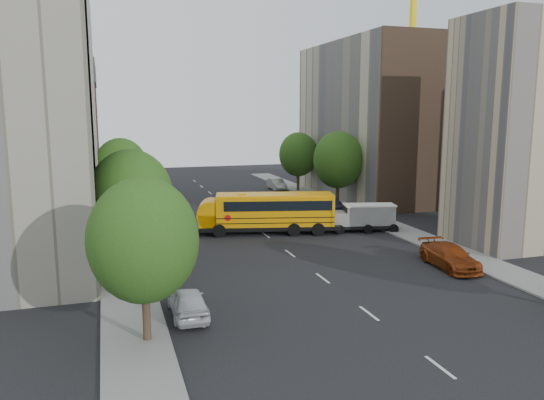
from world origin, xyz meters
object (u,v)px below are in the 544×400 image
street_tree_2 (121,169)px  tower_crane (428,3)px  parked_car_1 (150,217)px  parked_car_2 (133,197)px  parked_car_5 (277,184)px  school_bus (265,211)px  street_tree_4 (338,160)px  parked_car_3 (450,256)px  parked_car_4 (331,204)px  safari_truck (364,217)px  street_tree_5 (298,154)px  parked_car_0 (188,302)px  street_tree_0 (143,240)px  street_tree_1 (131,198)px

street_tree_2 → tower_crane: bearing=18.7°
parked_car_1 → parked_car_2: bearing=-81.4°
street_tree_2 → parked_car_5: bearing=35.5°
school_bus → street_tree_4: bearing=54.2°
street_tree_2 → parked_car_3: (19.80, -22.43, -4.07)m
parked_car_4 → parked_car_5: (-0.80, 15.76, -0.01)m
school_bus → safari_truck: (8.29, -1.78, -0.69)m
street_tree_4 → street_tree_5: size_ratio=1.08×
parked_car_3 → parked_car_0: bearing=-165.7°
parked_car_0 → parked_car_4: bearing=-127.0°
street_tree_0 → school_bus: bearing=59.2°
school_bus → parked_car_3: 15.81m
parked_car_3 → school_bus: bearing=127.3°
tower_crane → safari_truck: (-21.79, -25.01, -23.26)m
street_tree_0 → school_bus: 22.01m
tower_crane → street_tree_4: (-19.25, -14.00, -19.40)m
street_tree_0 → safari_truck: 26.06m
street_tree_4 → parked_car_0: 32.65m
parked_car_4 → parked_car_5: parked_car_4 is taller
safari_truck → street_tree_5: bearing=97.2°
street_tree_4 → parked_car_1: street_tree_4 is taller
street_tree_4 → school_bus: bearing=-139.6°
parked_car_1 → parked_car_4: bearing=-169.2°
parked_car_2 → parked_car_0: bearing=88.1°
parked_car_4 → school_bus: bearing=-145.2°
parked_car_1 → parked_car_3: (17.60, -18.91, -0.03)m
parked_car_4 → street_tree_2: bearing=171.4°
street_tree_5 → parked_car_3: 34.73m
parked_car_2 → parked_car_4: size_ratio=1.16×
parked_car_1 → parked_car_5: parked_car_1 is taller
street_tree_1 → tower_crane: bearing=37.8°
safari_truck → parked_car_1: bearing=170.1°
street_tree_0 → parked_car_0: bearing=47.6°
school_bus → parked_car_0: (-8.97, -16.36, -1.18)m
street_tree_2 → parked_car_3: street_tree_2 is taller
parked_car_5 → parked_car_3: bearing=-89.6°
street_tree_4 → safari_truck: 11.94m
parked_car_1 → tower_crane: bearing=-150.8°
street_tree_4 → parked_car_1: (-19.80, -3.53, -4.29)m
parked_car_0 → parked_car_1: 22.06m
street_tree_0 → street_tree_2: bearing=90.0°
parked_car_1 → parked_car_0: bearing=95.0°
street_tree_0 → parked_car_2: bearing=87.8°
street_tree_0 → street_tree_1: street_tree_1 is taller
parked_car_1 → school_bus: bearing=152.5°
parked_car_0 → parked_car_1: (0.00, 22.06, 0.06)m
tower_crane → street_tree_1: tower_crane is taller
street_tree_0 → parked_car_4: size_ratio=1.69×
street_tree_5 → school_bus: size_ratio=0.61×
tower_crane → parked_car_2: size_ratio=7.00×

